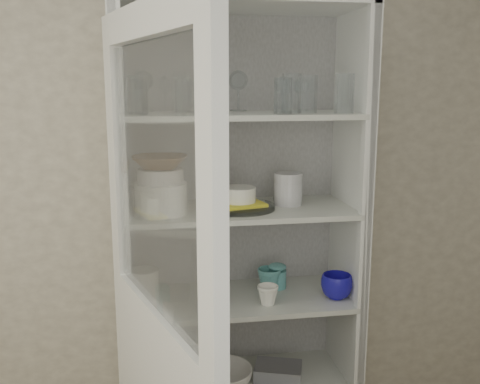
# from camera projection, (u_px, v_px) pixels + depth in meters

# --- Properties ---
(wall_back) EXTENTS (3.60, 0.02, 2.60)m
(wall_back) POSITION_uv_depth(u_px,v_px,m) (189.00, 190.00, 2.45)
(wall_back) COLOR #9D9480
(wall_back) RESTS_ON ground
(pantry_cabinet) EXTENTS (1.00, 0.45, 2.10)m
(pantry_cabinet) POSITION_uv_depth(u_px,v_px,m) (238.00, 274.00, 2.40)
(pantry_cabinet) COLOR silver
(pantry_cabinet) RESTS_ON floor
(cupboard_door) EXTENTS (0.32, 0.87, 2.00)m
(cupboard_door) POSITION_uv_depth(u_px,v_px,m) (160.00, 379.00, 1.66)
(cupboard_door) COLOR silver
(cupboard_door) RESTS_ON floor
(tumbler_0) EXTENTS (0.10, 0.10, 0.15)m
(tumbler_0) POSITION_uv_depth(u_px,v_px,m) (137.00, 95.00, 2.00)
(tumbler_0) COLOR silver
(tumbler_0) RESTS_ON shelf_glass
(tumbler_1) EXTENTS (0.08, 0.08, 0.13)m
(tumbler_1) POSITION_uv_depth(u_px,v_px,m) (138.00, 97.00, 1.99)
(tumbler_1) COLOR silver
(tumbler_1) RESTS_ON shelf_glass
(tumbler_2) EXTENTS (0.08, 0.08, 0.13)m
(tumbler_2) POSITION_uv_depth(u_px,v_px,m) (214.00, 97.00, 2.06)
(tumbler_2) COLOR silver
(tumbler_2) RESTS_ON shelf_glass
(tumbler_3) EXTENTS (0.08, 0.08, 0.14)m
(tumbler_3) POSITION_uv_depth(u_px,v_px,m) (283.00, 96.00, 2.05)
(tumbler_3) COLOR silver
(tumbler_3) RESTS_ON shelf_glass
(tumbler_4) EXTENTS (0.10, 0.10, 0.16)m
(tumbler_4) POSITION_uv_depth(u_px,v_px,m) (291.00, 94.00, 2.11)
(tumbler_4) COLOR silver
(tumbler_4) RESTS_ON shelf_glass
(tumbler_5) EXTENTS (0.08, 0.08, 0.15)m
(tumbler_5) POSITION_uv_depth(u_px,v_px,m) (308.00, 94.00, 2.10)
(tumbler_5) COLOR silver
(tumbler_5) RESTS_ON shelf_glass
(tumbler_6) EXTENTS (0.08, 0.08, 0.15)m
(tumbler_6) POSITION_uv_depth(u_px,v_px,m) (344.00, 94.00, 2.09)
(tumbler_6) COLOR silver
(tumbler_6) RESTS_ON shelf_glass
(tumbler_7) EXTENTS (0.09, 0.09, 0.15)m
(tumbler_7) POSITION_uv_depth(u_px,v_px,m) (139.00, 95.00, 2.09)
(tumbler_7) COLOR silver
(tumbler_7) RESTS_ON shelf_glass
(tumbler_8) EXTENTS (0.08, 0.08, 0.13)m
(tumbler_8) POSITION_uv_depth(u_px,v_px,m) (183.00, 96.00, 2.14)
(tumbler_8) COLOR silver
(tumbler_8) RESTS_ON shelf_glass
(tumbler_9) EXTENTS (0.08, 0.08, 0.12)m
(tumbler_9) POSITION_uv_depth(u_px,v_px,m) (195.00, 97.00, 2.18)
(tumbler_9) COLOR silver
(tumbler_9) RESTS_ON shelf_glass
(goblet_0) EXTENTS (0.08, 0.08, 0.18)m
(goblet_0) POSITION_uv_depth(u_px,v_px,m) (144.00, 90.00, 2.20)
(goblet_0) COLOR silver
(goblet_0) RESTS_ON shelf_glass
(goblet_1) EXTENTS (0.08, 0.08, 0.19)m
(goblet_1) POSITION_uv_depth(u_px,v_px,m) (238.00, 89.00, 2.30)
(goblet_1) COLOR silver
(goblet_1) RESTS_ON shelf_glass
(goblet_2) EXTENTS (0.07, 0.07, 0.16)m
(goblet_2) POSITION_uv_depth(u_px,v_px,m) (283.00, 93.00, 2.29)
(goblet_2) COLOR silver
(goblet_2) RESTS_ON shelf_glass
(goblet_3) EXTENTS (0.07, 0.07, 0.15)m
(goblet_3) POSITION_uv_depth(u_px,v_px,m) (301.00, 93.00, 2.30)
(goblet_3) COLOR silver
(goblet_3) RESTS_ON shelf_glass
(plate_stack_front) EXTENTS (0.21, 0.21, 0.13)m
(plate_stack_front) POSITION_uv_depth(u_px,v_px,m) (161.00, 198.00, 2.15)
(plate_stack_front) COLOR white
(plate_stack_front) RESTS_ON shelf_plates
(plate_stack_back) EXTENTS (0.22, 0.22, 0.08)m
(plate_stack_back) POSITION_uv_depth(u_px,v_px,m) (155.00, 195.00, 2.32)
(plate_stack_back) COLOR white
(plate_stack_back) RESTS_ON shelf_plates
(cream_bowl) EXTENTS (0.24, 0.24, 0.06)m
(cream_bowl) POSITION_uv_depth(u_px,v_px,m) (160.00, 176.00, 2.14)
(cream_bowl) COLOR silver
(cream_bowl) RESTS_ON plate_stack_front
(terracotta_bowl) EXTENTS (0.25, 0.25, 0.05)m
(terracotta_bowl) POSITION_uv_depth(u_px,v_px,m) (160.00, 162.00, 2.13)
(terracotta_bowl) COLOR #553013
(terracotta_bowl) RESTS_ON cream_bowl
(glass_platter) EXTENTS (0.38, 0.38, 0.02)m
(glass_platter) POSITION_uv_depth(u_px,v_px,m) (239.00, 207.00, 2.25)
(glass_platter) COLOR silver
(glass_platter) RESTS_ON shelf_plates
(yellow_trivet) EXTENTS (0.23, 0.23, 0.01)m
(yellow_trivet) POSITION_uv_depth(u_px,v_px,m) (239.00, 203.00, 2.24)
(yellow_trivet) COLOR yellow
(yellow_trivet) RESTS_ON glass_platter
(white_ramekin) EXTENTS (0.15, 0.15, 0.06)m
(white_ramekin) POSITION_uv_depth(u_px,v_px,m) (239.00, 194.00, 2.23)
(white_ramekin) COLOR white
(white_ramekin) RESTS_ON yellow_trivet
(grey_bowl_stack) EXTENTS (0.12, 0.12, 0.14)m
(grey_bowl_stack) POSITION_uv_depth(u_px,v_px,m) (288.00, 189.00, 2.31)
(grey_bowl_stack) COLOR silver
(grey_bowl_stack) RESTS_ON shelf_plates
(mug_blue) EXTENTS (0.17, 0.17, 0.11)m
(mug_blue) POSITION_uv_depth(u_px,v_px,m) (337.00, 286.00, 2.32)
(mug_blue) COLOR #121993
(mug_blue) RESTS_ON shelf_mugs
(mug_teal) EXTENTS (0.13, 0.13, 0.10)m
(mug_teal) POSITION_uv_depth(u_px,v_px,m) (269.00, 279.00, 2.41)
(mug_teal) COLOR #257778
(mug_teal) RESTS_ON shelf_mugs
(mug_white) EXTENTS (0.11, 0.11, 0.08)m
(mug_white) POSITION_uv_depth(u_px,v_px,m) (268.00, 295.00, 2.25)
(mug_white) COLOR white
(mug_white) RESTS_ON shelf_mugs
(teal_jar) EXTENTS (0.08, 0.08, 0.10)m
(teal_jar) POSITION_uv_depth(u_px,v_px,m) (277.00, 277.00, 2.44)
(teal_jar) COLOR #257778
(teal_jar) RESTS_ON shelf_mugs
(measuring_cups) EXTENTS (0.09, 0.09, 0.04)m
(measuring_cups) POSITION_uv_depth(u_px,v_px,m) (211.00, 299.00, 2.27)
(measuring_cups) COLOR #AEAEC3
(measuring_cups) RESTS_ON shelf_mugs
(white_canister) EXTENTS (0.15, 0.15, 0.14)m
(white_canister) POSITION_uv_depth(u_px,v_px,m) (145.00, 286.00, 2.28)
(white_canister) COLOR white
(white_canister) RESTS_ON shelf_mugs
(cream_dish) EXTENTS (0.27, 0.27, 0.08)m
(cream_dish) POSITION_uv_depth(u_px,v_px,m) (224.00, 377.00, 2.37)
(cream_dish) COLOR silver
(cream_dish) RESTS_ON shelf_bot
(tin_box) EXTENTS (0.25, 0.21, 0.06)m
(tin_box) POSITION_uv_depth(u_px,v_px,m) (278.00, 372.00, 2.43)
(tin_box) COLOR #92949E
(tin_box) RESTS_ON shelf_bot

